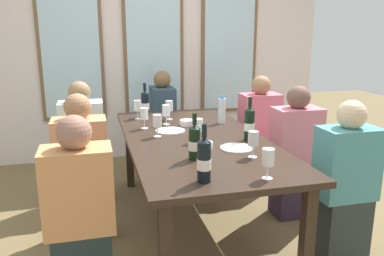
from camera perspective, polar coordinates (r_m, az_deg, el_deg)
ground_plane at (r=3.29m, az=0.46°, el=-13.88°), size 12.00×12.00×0.00m
back_wall_with_windows at (r=4.85m, az=-5.66°, el=12.91°), size 4.23×0.10×2.90m
dining_table at (r=3.04m, az=0.48°, el=-2.66°), size 1.03×2.12×0.74m
white_plate_0 at (r=3.20m, az=-3.15°, el=-0.40°), size 0.24×0.24×0.01m
white_plate_1 at (r=2.76m, az=6.51°, el=-2.89°), size 0.23×0.23×0.01m
wine_bottle_0 at (r=2.96m, az=8.29°, el=0.64°), size 0.08×0.08×0.32m
wine_bottle_1 at (r=3.76m, az=-6.80°, el=3.52°), size 0.08×0.08×0.32m
wine_bottle_2 at (r=2.49m, az=0.37°, el=-2.04°), size 0.08×0.08×0.30m
wine_bottle_3 at (r=2.12m, az=1.76°, el=-4.63°), size 0.08×0.08×0.32m
tasting_bowl_0 at (r=3.39m, az=-0.76°, el=0.78°), size 0.12×0.12×0.05m
tasting_bowl_1 at (r=2.74m, az=1.69°, el=-2.48°), size 0.13×0.13×0.05m
water_bottle at (r=3.47m, az=4.35°, el=2.55°), size 0.06×0.06×0.24m
wine_glass_0 at (r=3.41m, az=-3.77°, el=2.42°), size 0.07×0.07×0.17m
wine_glass_1 at (r=2.56m, az=8.84°, el=-1.72°), size 0.07×0.07×0.17m
wine_glass_2 at (r=2.20m, az=10.96°, el=-4.26°), size 0.07×0.07×0.17m
wine_glass_3 at (r=3.03m, az=-5.06°, el=0.88°), size 0.07×0.07×0.17m
wine_glass_4 at (r=3.29m, az=-6.93°, el=1.98°), size 0.07×0.07×0.17m
wine_glass_5 at (r=3.61m, az=-3.32°, el=3.07°), size 0.07×0.07×0.17m
wine_glass_6 at (r=3.66m, az=-7.90°, el=3.11°), size 0.07×0.07×0.17m
wine_glass_7 at (r=2.88m, az=0.92°, el=0.25°), size 0.07×0.07×0.17m
seated_person_0 at (r=3.68m, az=-15.46°, el=-2.52°), size 0.38×0.24×1.11m
seated_person_1 at (r=4.01m, az=9.66°, el=-0.83°), size 0.38×0.24×1.11m
seated_person_2 at (r=2.34m, az=-15.85°, el=-12.29°), size 0.38×0.24×1.11m
seated_person_3 at (r=2.85m, az=21.19°, el=-7.85°), size 0.38×0.24×1.11m
seated_person_4 at (r=3.02m, az=-15.61°, el=-6.20°), size 0.38×0.24×1.11m
seated_person_5 at (r=3.39m, az=14.63°, el=-3.89°), size 0.38×0.24×1.11m
seated_person_6 at (r=4.41m, az=-4.23°, el=0.70°), size 0.24×0.38×1.11m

